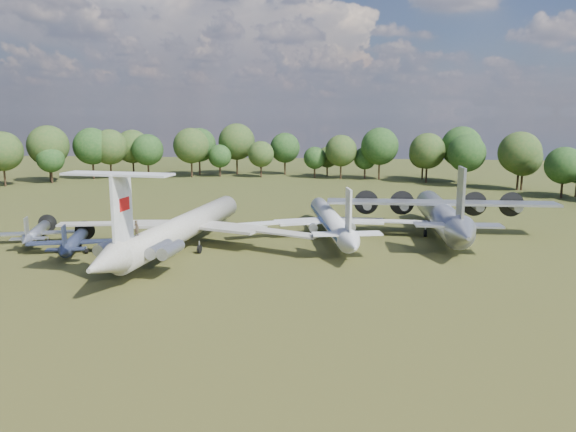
# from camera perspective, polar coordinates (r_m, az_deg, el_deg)

# --- Properties ---
(ground) EXTENTS (300.00, 300.00, 0.00)m
(ground) POSITION_cam_1_polar(r_m,az_deg,el_deg) (78.98, -8.80, -2.96)
(ground) COLOR #223812
(ground) RESTS_ON ground
(il62_airliner) EXTENTS (42.20, 52.01, 4.72)m
(il62_airliner) POSITION_cam_1_polar(r_m,az_deg,el_deg) (76.75, -10.45, -1.59)
(il62_airliner) COLOR #B9B8B4
(il62_airliner) RESTS_ON ground
(tu104_jet) EXTENTS (35.42, 43.02, 3.83)m
(tu104_jet) POSITION_cam_1_polar(r_m,az_deg,el_deg) (82.86, 4.42, -0.87)
(tu104_jet) COLOR white
(tu104_jet) RESTS_ON ground
(an12_transport) EXTENTS (34.61, 38.54, 5.00)m
(an12_transport) POSITION_cam_1_polar(r_m,az_deg,el_deg) (86.69, 15.30, -0.31)
(an12_transport) COLOR #ACAFB4
(an12_transport) RESTS_ON ground
(small_prop_west) EXTENTS (15.85, 18.88, 2.39)m
(small_prop_west) POSITION_cam_1_polar(r_m,az_deg,el_deg) (78.48, -20.87, -2.73)
(small_prop_west) COLOR #161931
(small_prop_west) RESTS_ON ground
(small_prop_northwest) EXTENTS (15.78, 18.52, 2.31)m
(small_prop_northwest) POSITION_cam_1_polar(r_m,az_deg,el_deg) (86.61, -24.15, -1.79)
(small_prop_northwest) COLOR #919498
(small_prop_northwest) RESTS_ON ground
(person_on_il62) EXTENTS (0.75, 0.64, 1.75)m
(person_on_il62) POSITION_cam_1_polar(r_m,az_deg,el_deg) (64.42, -15.13, -1.17)
(person_on_il62) COLOR olive
(person_on_il62) RESTS_ON il62_airliner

